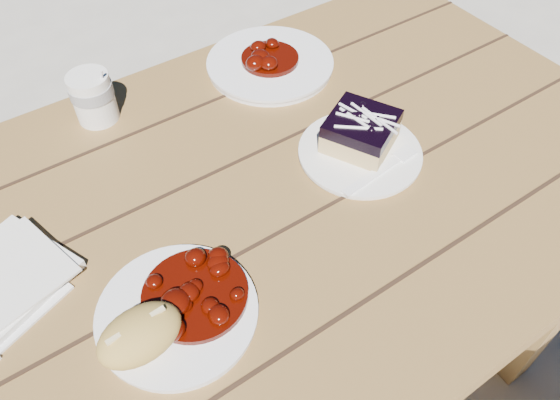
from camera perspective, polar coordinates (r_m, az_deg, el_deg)
picnic_table at (r=0.93m, az=-19.57°, el=-14.66°), size 2.00×1.55×0.75m
main_plate at (r=0.73m, az=-10.64°, el=-11.62°), size 0.20×0.20×0.02m
goulash_stew at (r=0.71m, az=-9.01°, el=-9.07°), size 0.14×0.14×0.04m
bread_roll at (r=0.69m, az=-14.44°, el=-13.48°), size 0.11×0.08×0.06m
dessert_plate at (r=0.92m, az=8.34°, el=4.84°), size 0.20×0.20×0.01m
blueberry_cake at (r=0.91m, az=8.45°, el=7.16°), size 0.14×0.14×0.06m
fork_dessert at (r=0.87m, az=9.69°, el=2.59°), size 0.16×0.04×0.00m
coffee_cup at (r=1.01m, az=-18.94°, el=10.10°), size 0.07×0.07×0.09m
napkin_stack at (r=0.84m, az=-26.75°, el=-7.17°), size 0.20×0.20×0.01m
fork_table at (r=0.79m, az=-24.43°, el=-11.16°), size 0.16×0.08×0.00m
second_plate at (r=1.09m, az=-1.04°, el=13.97°), size 0.24×0.24×0.02m
second_stew at (r=1.08m, az=-1.06°, el=15.23°), size 0.11×0.11×0.04m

